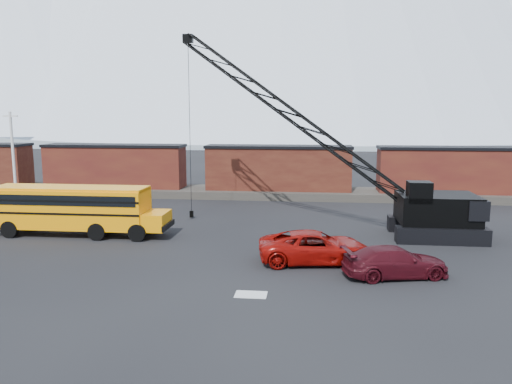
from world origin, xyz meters
The scene contains 11 objects.
ground centered at (0.00, 0.00, 0.00)m, with size 160.00×160.00×0.00m, color black.
gravel_berm centered at (0.00, 22.00, 0.35)m, with size 120.00×5.00×0.70m, color #4A443D.
boxcar_west_near centered at (-16.00, 22.00, 2.76)m, with size 13.70×3.10×4.17m.
boxcar_mid centered at (0.00, 22.00, 2.76)m, with size 13.70×3.10×4.17m.
boxcar_east_near centered at (16.00, 22.00, 2.76)m, with size 13.70×3.10×4.17m.
utility_pole centered at (-24.00, 18.00, 4.15)m, with size 1.40×0.24×8.00m.
snow_patch centered at (0.50, -4.00, 0.01)m, with size 1.40×0.90×0.02m, color silver.
school_bus centered at (-12.05, 5.49, 1.79)m, with size 11.65×2.65×3.19m.
red_pickup centered at (3.35, 1.16, 0.84)m, with size 2.79×6.04×1.68m, color #920B07.
maroon_suv centered at (7.18, -0.79, 0.74)m, with size 2.08×5.13×1.49m, color #400B13.
crawler_crane centered at (2.03, 9.44, 7.52)m, with size 20.15×6.56×13.64m.
Camera 1 is at (3.00, -24.74, 7.89)m, focal length 35.00 mm.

